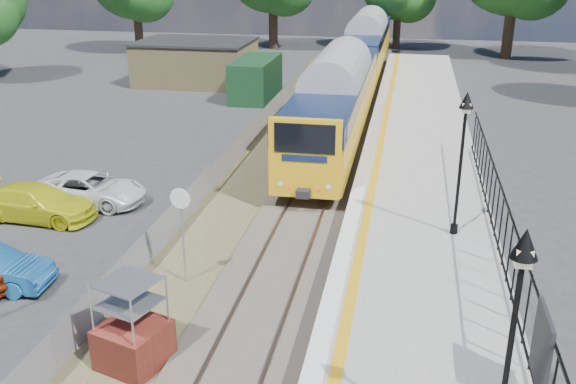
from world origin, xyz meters
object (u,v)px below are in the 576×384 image
(car_yellow, at_px, (37,203))
(car_white, at_px, (90,189))
(train, at_px, (355,63))
(victorian_lamp_south, at_px, (517,297))
(victorian_lamp_north, at_px, (464,131))
(speed_sign, at_px, (182,219))
(brick_plinth, at_px, (132,325))

(car_yellow, bearing_deg, car_white, -31.17)
(train, relative_size, car_yellow, 9.09)
(victorian_lamp_south, xyz_separation_m, victorian_lamp_north, (-0.20, 10.00, 0.00))
(victorian_lamp_south, bearing_deg, speed_sign, 140.39)
(brick_plinth, bearing_deg, car_white, 122.00)
(speed_sign, relative_size, car_yellow, 0.69)
(car_yellow, xyz_separation_m, car_white, (1.22, 1.81, -0.03))
(victorian_lamp_north, bearing_deg, victorian_lamp_south, -88.85)
(victorian_lamp_south, relative_size, victorian_lamp_north, 1.00)
(victorian_lamp_north, bearing_deg, car_yellow, 178.36)
(victorian_lamp_north, relative_size, car_white, 1.04)
(train, xyz_separation_m, speed_sign, (-2.65, -26.30, -0.20))
(victorian_lamp_south, height_order, brick_plinth, victorian_lamp_south)
(train, bearing_deg, victorian_lamp_south, -80.55)
(victorian_lamp_south, height_order, car_yellow, victorian_lamp_south)
(train, relative_size, speed_sign, 13.21)
(speed_sign, distance_m, car_white, 8.15)
(train, bearing_deg, speed_sign, -95.75)
(car_yellow, bearing_deg, train, -20.48)
(brick_plinth, height_order, car_white, brick_plinth)
(victorian_lamp_south, relative_size, car_yellow, 1.02)
(car_yellow, bearing_deg, victorian_lamp_north, -88.93)
(train, bearing_deg, car_white, -112.16)
(victorian_lamp_north, height_order, train, victorian_lamp_north)
(train, height_order, brick_plinth, train)
(victorian_lamp_south, distance_m, brick_plinth, 9.02)
(victorian_lamp_south, xyz_separation_m, car_yellow, (-15.19, 10.43, -3.65))
(victorian_lamp_south, bearing_deg, brick_plinth, 161.44)
(car_white, bearing_deg, car_yellow, 150.11)
(train, relative_size, brick_plinth, 17.45)
(victorian_lamp_north, height_order, car_yellow, victorian_lamp_north)
(victorian_lamp_south, xyz_separation_m, brick_plinth, (-8.00, 2.69, -3.18))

